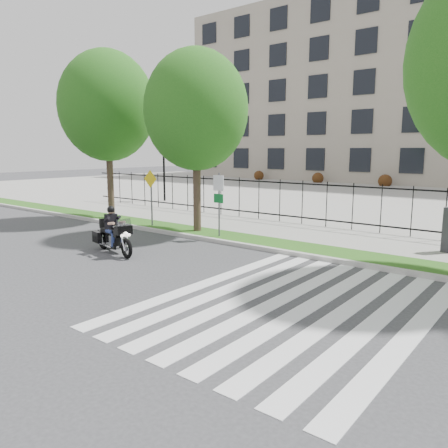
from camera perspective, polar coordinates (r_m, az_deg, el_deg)
The scene contains 13 objects.
ground at distance 13.31m, azimuth -9.35°, elevation -5.81°, with size 120.00×120.00×0.00m, color #363538.
curb at distance 16.24m, azimuth 1.44°, elevation -2.60°, with size 60.00×0.20×0.15m, color #AAA8A0.
grass_verge at distance 16.91m, azimuth 3.18°, elevation -2.11°, with size 60.00×1.50×0.15m, color #1E4B12.
sidewalk at distance 18.96m, azimuth 7.57°, elevation -0.89°, with size 60.00×3.50×0.15m, color gray.
plaza at distance 35.06m, azimuth 22.59°, elevation 3.25°, with size 80.00×34.00×0.10m, color gray.
crosswalk_stripes at distance 10.40m, azimuth 9.10°, elevation -10.24°, with size 5.70×8.00×0.01m, color silver, non-canonical shape.
iron_fence at distance 20.31m, azimuth 10.19°, elevation 2.81°, with size 30.00×0.06×2.00m, color black, non-canonical shape.
lamp_post_left at distance 29.80m, azimuth -7.89°, elevation 8.97°, with size 1.06×0.70×4.25m.
street_tree_0 at distance 22.63m, azimuth -15.03°, elevation 14.64°, with size 4.63×4.63×8.14m.
street_tree_1 at distance 18.28m, azimuth -3.66°, elevation 14.60°, with size 4.25×4.25×7.40m.
sign_pole_regulatory at distance 17.06m, azimuth -0.68°, elevation 3.67°, with size 0.50×0.09×2.50m.
sign_pole_warning at distance 19.76m, azimuth -9.52°, elevation 4.37°, with size 0.78×0.09×2.49m.
motorcycle_rider at distance 15.44m, azimuth -14.21°, elevation -1.34°, with size 2.51×1.04×1.96m.
Camera 1 is at (9.58, -8.55, 3.53)m, focal length 35.00 mm.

